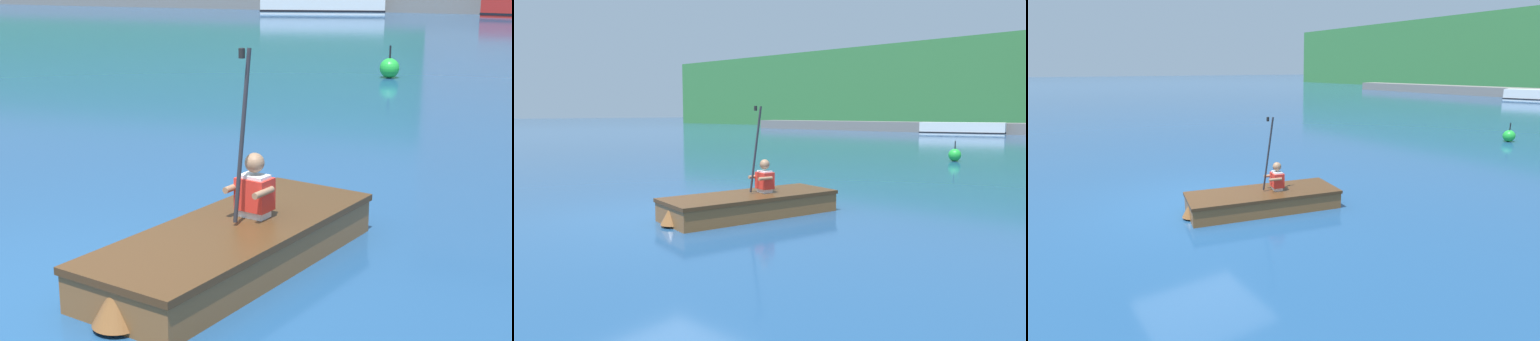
% 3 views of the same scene
% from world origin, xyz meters
% --- Properties ---
extents(ground_plane, '(300.00, 300.00, 0.00)m').
position_xyz_m(ground_plane, '(0.00, 0.00, 0.00)').
color(ground_plane, navy).
extents(rowboat_foreground, '(1.74, 3.14, 0.37)m').
position_xyz_m(rowboat_foreground, '(1.04, 0.93, 0.21)').
color(rowboat_foreground, brown).
rests_on(rowboat_foreground, ground).
extents(person_paddler, '(0.41, 0.43, 1.45)m').
position_xyz_m(person_paddler, '(1.12, 1.24, 0.63)').
color(person_paddler, silver).
rests_on(person_paddler, rowboat_foreground).
extents(channel_buoy, '(0.44, 0.44, 0.72)m').
position_xyz_m(channel_buoy, '(0.02, 12.67, 0.22)').
color(channel_buoy, green).
rests_on(channel_buoy, ground).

